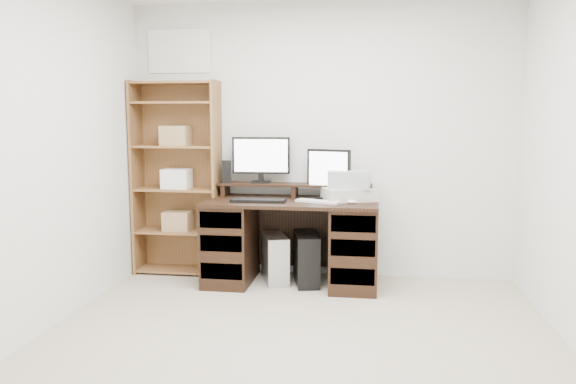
% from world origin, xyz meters
% --- Properties ---
extents(room, '(3.54, 4.04, 2.54)m').
position_xyz_m(room, '(-0.00, 0.00, 1.25)').
color(room, '#B8A990').
rests_on(room, ground).
extents(desk, '(1.50, 0.70, 0.75)m').
position_xyz_m(desk, '(-0.22, 1.64, 0.39)').
color(desk, black).
rests_on(desk, ground).
extents(riser_shelf, '(1.40, 0.22, 0.12)m').
position_xyz_m(riser_shelf, '(-0.22, 1.85, 0.84)').
color(riser_shelf, black).
rests_on(riser_shelf, desk).
extents(monitor_wide, '(0.53, 0.15, 0.42)m').
position_xyz_m(monitor_wide, '(-0.54, 1.88, 1.10)').
color(monitor_wide, black).
rests_on(monitor_wide, riser_shelf).
extents(monitor_small, '(0.39, 0.20, 0.44)m').
position_xyz_m(monitor_small, '(0.09, 1.78, 0.99)').
color(monitor_small, black).
rests_on(monitor_small, desk).
extents(speaker, '(0.10, 0.10, 0.21)m').
position_xyz_m(speaker, '(-0.86, 1.83, 0.97)').
color(speaker, black).
rests_on(speaker, riser_shelf).
extents(keyboard_black, '(0.48, 0.17, 0.03)m').
position_xyz_m(keyboard_black, '(-0.49, 1.50, 0.76)').
color(keyboard_black, black).
rests_on(keyboard_black, desk).
extents(keyboard_white, '(0.40, 0.24, 0.02)m').
position_xyz_m(keyboard_white, '(0.02, 1.54, 0.76)').
color(keyboard_white, silver).
rests_on(keyboard_white, desk).
extents(mouse, '(0.08, 0.06, 0.03)m').
position_xyz_m(mouse, '(0.31, 1.52, 0.77)').
color(mouse, white).
rests_on(mouse, desk).
extents(printer, '(0.52, 0.46, 0.11)m').
position_xyz_m(printer, '(0.27, 1.71, 0.80)').
color(printer, '#B3AB9C').
rests_on(printer, desk).
extents(basket, '(0.36, 0.26, 0.15)m').
position_xyz_m(basket, '(0.27, 1.71, 0.93)').
color(basket, '#9CA1A7').
rests_on(basket, printer).
extents(tower_silver, '(0.32, 0.46, 0.42)m').
position_xyz_m(tower_silver, '(-0.38, 1.68, 0.21)').
color(tower_silver, '#ACAFB3').
rests_on(tower_silver, ground).
extents(tower_black, '(0.29, 0.48, 0.45)m').
position_xyz_m(tower_black, '(-0.09, 1.66, 0.23)').
color(tower_black, black).
rests_on(tower_black, ground).
extents(bookshelf, '(0.80, 0.30, 1.80)m').
position_xyz_m(bookshelf, '(-1.33, 1.86, 0.92)').
color(bookshelf, '#915F32').
rests_on(bookshelf, ground).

